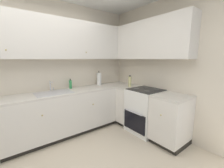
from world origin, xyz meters
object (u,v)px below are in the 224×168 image
Objects in this scene: soap_bottle at (70,84)px; oil_bottle at (130,81)px; paper_towel_roll at (99,79)px; oven_range at (145,110)px.

oil_bottle reaches higher than soap_bottle.
paper_towel_roll is 0.74m from oil_bottle.
soap_bottle is 0.59× the size of paper_towel_roll.
paper_towel_roll reaches higher than oven_range.
paper_towel_roll reaches higher than oil_bottle.
oven_range is 1.66m from soap_bottle.
oil_bottle is at bearing -53.01° from paper_towel_roll.
oven_range is 1.28m from paper_towel_roll.
soap_bottle is 0.81× the size of oil_bottle.
paper_towel_roll is (0.70, -0.02, 0.05)m from soap_bottle.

